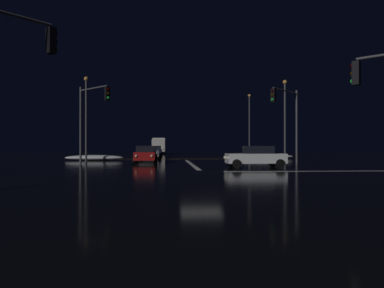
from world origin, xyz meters
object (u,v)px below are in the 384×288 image
at_px(traffic_signal_nw, 91,110).
at_px(sedan_white_crossing, 256,156).
at_px(sedan_blue, 154,151).
at_px(box_truck, 159,145).
at_px(sedan_gray, 152,152).
at_px(traffic_signal_ne, 287,111).
at_px(sedan_red, 146,154).
at_px(streetlamp_right_near, 285,114).
at_px(sedan_silver, 147,153).
at_px(sedan_green, 156,150).
at_px(streetlamp_right_far, 249,121).
at_px(sedan_black, 156,151).
at_px(streetlamp_left_near, 86,112).

bearing_deg(traffic_signal_nw, sedan_white_crossing, -19.30).
relative_size(sedan_blue, box_truck, 0.52).
relative_size(sedan_gray, traffic_signal_ne, 0.66).
bearing_deg(sedan_red, box_truck, 89.49).
bearing_deg(traffic_signal_nw, sedan_gray, 71.31).
xyz_separation_m(traffic_signal_nw, streetlamp_right_near, (18.54, 6.32, 0.37)).
bearing_deg(sedan_white_crossing, sedan_gray, 115.22).
relative_size(sedan_silver, sedan_green, 1.00).
xyz_separation_m(traffic_signal_ne, streetlamp_right_far, (1.98, 22.48, 0.82)).
bearing_deg(sedan_gray, streetlamp_right_far, 33.09).
xyz_separation_m(sedan_red, sedan_black, (0.21, 22.45, 0.00)).
height_order(sedan_green, streetlamp_left_near, streetlamp_left_near).
bearing_deg(sedan_blue, sedan_white_crossing, -70.34).
height_order(sedan_red, streetlamp_left_near, streetlamp_left_near).
height_order(sedan_white_crossing, streetlamp_right_near, streetlamp_right_near).
height_order(traffic_signal_ne, traffic_signal_nw, traffic_signal_nw).
height_order(traffic_signal_ne, streetlamp_right_far, streetlamp_right_far).
height_order(sedan_silver, streetlamp_right_far, streetlamp_right_far).
relative_size(box_truck, streetlamp_right_far, 0.89).
bearing_deg(sedan_white_crossing, streetlamp_left_near, 143.47).
relative_size(sedan_silver, sedan_black, 1.00).
relative_size(sedan_white_crossing, traffic_signal_nw, 0.65).
relative_size(sedan_green, traffic_signal_ne, 0.66).
xyz_separation_m(box_truck, sedan_white_crossing, (8.06, -43.64, -0.91)).
relative_size(sedan_red, sedan_silver, 1.00).
height_order(sedan_blue, sedan_white_crossing, same).
bearing_deg(sedan_red, sedan_white_crossing, -39.36).
relative_size(sedan_silver, traffic_signal_nw, 0.65).
xyz_separation_m(sedan_blue, sedan_green, (-0.19, 12.55, 0.00)).
relative_size(sedan_blue, sedan_black, 1.00).
relative_size(sedan_red, traffic_signal_nw, 0.65).
bearing_deg(sedan_white_crossing, sedan_silver, 124.95).
bearing_deg(sedan_black, streetlamp_left_near, -108.92).
relative_size(sedan_gray, streetlamp_right_near, 0.51).
height_order(sedan_red, streetlamp_right_far, streetlamp_right_far).
xyz_separation_m(sedan_white_crossing, streetlamp_right_far, (5.81, 26.77, 4.54)).
xyz_separation_m(sedan_white_crossing, streetlamp_right_near, (5.81, 10.77, 4.10)).
bearing_deg(streetlamp_right_far, sedan_red, -125.52).
bearing_deg(streetlamp_left_near, traffic_signal_nw, -73.95).
relative_size(sedan_blue, traffic_signal_nw, 0.65).
relative_size(sedan_gray, sedan_green, 1.00).
bearing_deg(streetlamp_right_far, sedan_blue, -165.10).
height_order(sedan_black, streetlamp_right_near, streetlamp_right_near).
bearing_deg(sedan_green, sedan_blue, -89.14).
bearing_deg(streetlamp_left_near, traffic_signal_ne, -19.42).
relative_size(box_truck, traffic_signal_nw, 1.25).
height_order(sedan_white_crossing, traffic_signal_nw, traffic_signal_nw).
xyz_separation_m(sedan_silver, streetlamp_right_near, (14.36, -1.46, 4.10)).
height_order(sedan_silver, streetlamp_left_near, streetlamp_left_near).
relative_size(sedan_white_crossing, streetlamp_left_near, 0.51).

